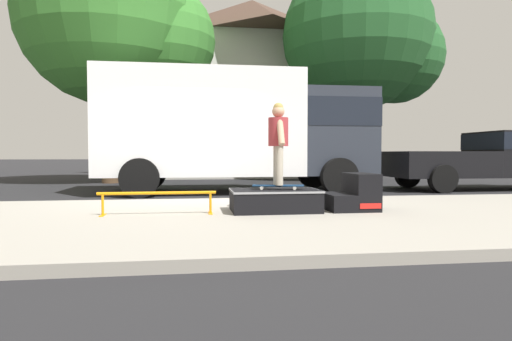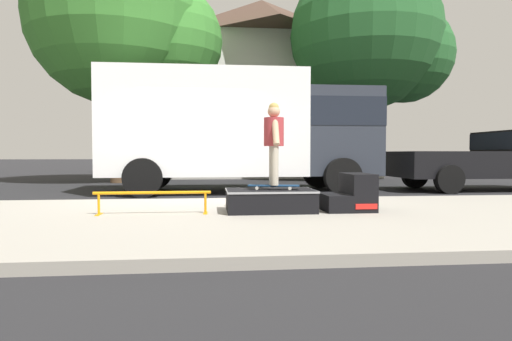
% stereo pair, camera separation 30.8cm
% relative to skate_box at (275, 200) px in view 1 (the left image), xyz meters
% --- Properties ---
extents(ground_plane, '(140.00, 140.00, 0.00)m').
position_rel_skate_box_xyz_m(ground_plane, '(-1.26, 2.58, -0.30)').
color(ground_plane, black).
extents(sidewalk_slab, '(50.00, 5.00, 0.12)m').
position_rel_skate_box_xyz_m(sidewalk_slab, '(-1.26, -0.42, -0.24)').
color(sidewalk_slab, gray).
rests_on(sidewalk_slab, ground).
extents(skate_box, '(1.34, 0.86, 0.33)m').
position_rel_skate_box_xyz_m(skate_box, '(0.00, 0.00, 0.00)').
color(skate_box, black).
rests_on(skate_box, sidewalk_slab).
extents(kicker_ramp, '(0.75, 0.79, 0.57)m').
position_rel_skate_box_xyz_m(kicker_ramp, '(1.26, -0.00, 0.06)').
color(kicker_ramp, black).
rests_on(kicker_ramp, sidewalk_slab).
extents(grind_rail, '(1.69, 0.28, 0.33)m').
position_rel_skate_box_xyz_m(grind_rail, '(-1.75, -0.12, 0.08)').
color(grind_rail, orange).
rests_on(grind_rail, sidewalk_slab).
extents(skateboard, '(0.80, 0.36, 0.07)m').
position_rel_skate_box_xyz_m(skateboard, '(0.06, 0.01, 0.21)').
color(skateboard, navy).
rests_on(skateboard, skate_box).
extents(skater_kid, '(0.30, 0.64, 1.25)m').
position_rel_skate_box_xyz_m(skater_kid, '(0.06, 0.01, 0.96)').
color(skater_kid, '#B7AD99').
rests_on(skater_kid, skateboard).
extents(box_truck, '(6.91, 2.63, 3.05)m').
position_rel_skate_box_xyz_m(box_truck, '(-0.06, 4.78, 1.40)').
color(box_truck, white).
rests_on(box_truck, ground).
extents(pickup_truck_black, '(5.70, 2.09, 1.61)m').
position_rel_skate_box_xyz_m(pickup_truck_black, '(7.15, 4.67, 0.59)').
color(pickup_truck_black, black).
rests_on(pickup_truck_black, ground).
extents(street_tree_main, '(6.01, 5.46, 8.07)m').
position_rel_skate_box_xyz_m(street_tree_main, '(5.08, 9.10, 4.87)').
color(street_tree_main, brown).
rests_on(street_tree_main, ground).
extents(street_tree_neighbour, '(6.54, 5.95, 8.58)m').
position_rel_skate_box_xyz_m(street_tree_neighbour, '(-3.66, 8.88, 5.14)').
color(street_tree_neighbour, brown).
rests_on(street_tree_neighbour, ground).
extents(house_behind, '(9.54, 8.23, 8.40)m').
position_rel_skate_box_xyz_m(house_behind, '(1.63, 14.64, 3.94)').
color(house_behind, silver).
rests_on(house_behind, ground).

